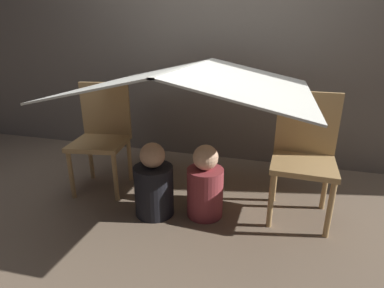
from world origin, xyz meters
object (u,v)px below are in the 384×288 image
chair_right (304,152)px  person_second (205,186)px  chair_left (102,133)px  person_front (154,185)px

chair_right → person_second: (-0.64, -0.23, -0.24)m
chair_left → person_second: 0.98m
chair_left → person_front: (0.57, -0.31, -0.24)m
person_front → person_second: (0.35, 0.08, 0.00)m
chair_left → person_second: bearing=-23.5°
chair_right → person_second: size_ratio=1.63×
chair_left → person_second: (0.93, -0.23, -0.24)m
person_second → chair_right: bearing=19.5°
person_front → person_second: 0.36m
chair_right → person_front: 1.07m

